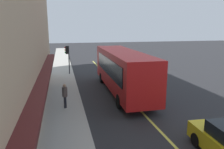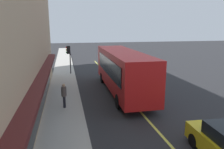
# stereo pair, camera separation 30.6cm
# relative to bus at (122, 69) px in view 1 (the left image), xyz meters

# --- Properties ---
(ground) EXTENTS (120.00, 120.00, 0.00)m
(ground) POSITION_rel_bus_xyz_m (-0.47, -0.07, -1.99)
(ground) COLOR #28282B
(sidewalk) EXTENTS (80.00, 2.53, 0.15)m
(sidewalk) POSITION_rel_bus_xyz_m (-0.47, 4.85, -1.91)
(sidewalk) COLOR #B2ADA3
(sidewalk) RESTS_ON ground
(lane_centre_stripe) EXTENTS (36.00, 0.16, 0.01)m
(lane_centre_stripe) POSITION_rel_bus_xyz_m (-0.47, -0.07, -1.98)
(lane_centre_stripe) COLOR #D8D14C
(lane_centre_stripe) RESTS_ON ground
(bus) EXTENTS (11.16, 2.71, 3.50)m
(bus) POSITION_rel_bus_xyz_m (0.00, 0.00, 0.00)
(bus) COLOR red
(bus) RESTS_ON ground
(traffic_light) EXTENTS (0.30, 0.52, 3.20)m
(traffic_light) POSITION_rel_bus_xyz_m (7.86, 4.21, 0.55)
(traffic_light) COLOR #2D2D33
(traffic_light) RESTS_ON sidewalk
(pedestrian_near_storefront) EXTENTS (0.34, 0.34, 1.65)m
(pedestrian_near_storefront) POSITION_rel_bus_xyz_m (-2.96, 4.77, -0.85)
(pedestrian_near_storefront) COLOR black
(pedestrian_near_storefront) RESTS_ON sidewalk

